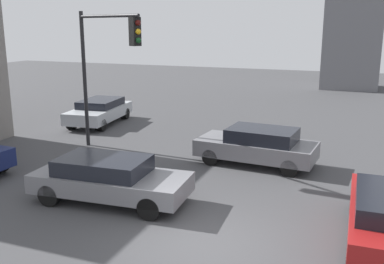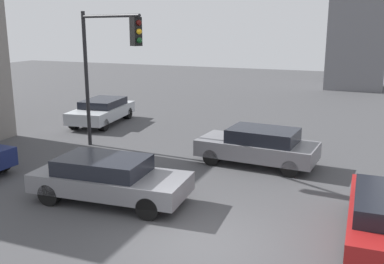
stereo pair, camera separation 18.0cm
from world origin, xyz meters
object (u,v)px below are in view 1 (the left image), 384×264
Objects in this scene: car_1 at (258,146)px; car_4 at (100,111)px; traffic_light_0 at (106,52)px; car_5 at (109,178)px.

car_1 is 10.25m from car_4.
car_1 is (5.93, 0.80, -3.37)m from traffic_light_0.
car_4 is 10.99m from car_5.
car_5 is at bearing 27.25° from car_4.
traffic_light_0 is 6.86m from car_1.
traffic_light_0 reaches higher than car_1.
traffic_light_0 is 6.11m from car_5.
car_4 is at bearing -18.17° from car_1.
car_4 is 0.98× the size of car_5.
car_4 is (-3.54, 4.74, -3.41)m from traffic_light_0.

